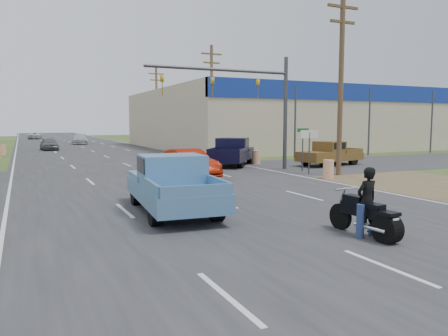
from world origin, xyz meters
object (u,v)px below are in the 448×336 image
brown_pickup (329,153)px  distant_car_white (35,136)px  motorcycle (368,218)px  red_convertible (188,164)px  distant_car_silver (80,139)px  blue_pickup (172,183)px  rider (367,204)px  distant_car_grey (49,144)px  navy_pickup (233,152)px

brown_pickup → distant_car_white: bearing=3.1°
motorcycle → distant_car_white: bearing=90.4°
red_convertible → distant_car_white: (-5.76, 63.35, -0.14)m
distant_car_silver → distant_car_white: size_ratio=1.08×
blue_pickup → distant_car_silver: (2.84, 49.18, -0.26)m
red_convertible → rider: rider is taller
motorcycle → distant_car_silver: bearing=86.9°
motorcycle → distant_car_grey: bearing=93.4°
motorcycle → blue_pickup: size_ratio=0.40×
motorcycle → distant_car_silver: (-0.68, 54.51, 0.17)m
red_convertible → distant_car_grey: red_convertible is taller
rider → red_convertible: bearing=-94.2°
distant_car_grey → red_convertible: bearing=-83.2°
red_convertible → distant_car_silver: 40.99m
navy_pickup → distant_car_silver: (-5.92, 35.86, -0.26)m
motorcycle → distant_car_grey: size_ratio=0.59×
blue_pickup → distant_car_silver: blue_pickup is taller
distant_car_grey → motorcycle: bearing=-86.7°
red_convertible → blue_pickup: size_ratio=0.78×
motorcycle → blue_pickup: bearing=119.6°
red_convertible → motorcycle: 13.53m
distant_car_silver → navy_pickup: bearing=-75.5°
distant_car_silver → motorcycle: bearing=-84.2°
motorcycle → distant_car_white: size_ratio=0.53×
navy_pickup → red_convertible: bearing=-96.9°
distant_car_white → distant_car_silver: bearing=111.3°
red_convertible → blue_pickup: (-3.61, -8.20, 0.20)m
brown_pickup → distant_car_silver: bearing=4.7°
rider → blue_pickup: size_ratio=0.29×
distant_car_grey → brown_pickup: bearing=-61.8°
red_convertible → motorcycle: red_convertible is taller
navy_pickup → distant_car_white: navy_pickup is taller
blue_pickup → distant_car_grey: bearing=97.5°
red_convertible → distant_car_silver: bearing=84.2°
brown_pickup → distant_car_silver: brown_pickup is taller
brown_pickup → distant_car_white: brown_pickup is taller
distant_car_white → red_convertible: bearing=103.9°
red_convertible → rider: 13.46m
distant_car_silver → distant_car_grey: bearing=-105.0°
red_convertible → motorcycle: (-0.10, -13.53, -0.23)m
red_convertible → distant_car_silver: (-0.77, 40.98, -0.07)m
motorcycle → distant_car_silver: 54.51m
motorcycle → distant_car_grey: 42.29m
motorcycle → rider: bearing=90.0°
motorcycle → blue_pickup: (-3.51, 5.33, 0.43)m
rider → distant_car_silver: rider is taller
navy_pickup → distant_car_grey: navy_pickup is taller
rider → distant_car_silver: 54.45m
red_convertible → navy_pickup: bearing=38.0°
red_convertible → rider: bearing=-97.3°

